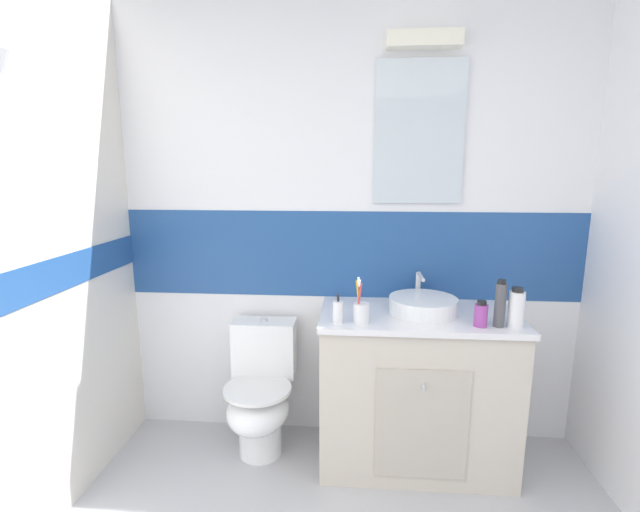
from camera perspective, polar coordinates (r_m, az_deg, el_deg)
wall_back_tiled at (r=2.58m, az=4.01°, el=3.83°), size 3.20×0.20×2.50m
vanity_cabinet at (r=2.55m, az=12.07°, el=-16.18°), size 1.01×0.55×0.85m
sink_basin at (r=2.37m, az=13.05°, el=-6.06°), size 0.35×0.39×0.18m
toilet at (r=2.63m, az=-7.63°, el=-17.04°), size 0.37×0.50×0.74m
toothbrush_cup at (r=2.18m, az=5.28°, el=-7.01°), size 0.08×0.08×0.22m
soap_dispenser at (r=2.17m, az=2.33°, el=-7.13°), size 0.05×0.05×0.15m
mouthwash_bottle at (r=2.30m, az=23.85°, el=-6.15°), size 0.07×0.07×0.19m
lotion_bottle_short at (r=2.25m, az=19.92°, el=-7.05°), size 0.06×0.06×0.13m
shampoo_bottle_tall at (r=2.26m, az=22.08°, el=-5.76°), size 0.05×0.05×0.23m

